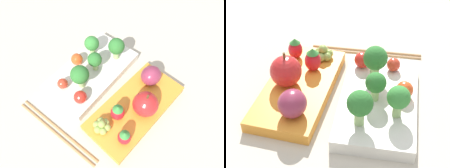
{
  "view_description": "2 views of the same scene",
  "coord_description": "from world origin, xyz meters",
  "views": [
    {
      "loc": [
        -0.16,
        -0.16,
        0.4
      ],
      "look_at": [
        0.0,
        0.0,
        0.03
      ],
      "focal_mm": 32.0,
      "sensor_mm": 36.0,
      "label": 1
    },
    {
      "loc": [
        0.44,
        0.15,
        0.41
      ],
      "look_at": [
        0.0,
        0.0,
        0.03
      ],
      "focal_mm": 60.0,
      "sensor_mm": 36.0,
      "label": 2
    }
  ],
  "objects": [
    {
      "name": "ground_plane",
      "position": [
        0.0,
        0.0,
        0.0
      ],
      "size": [
        4.0,
        4.0,
        0.0
      ],
      "primitive_type": "plane",
      "color": "#BCB29E"
    },
    {
      "name": "bento_box_savoury",
      "position": [
        -0.0,
        0.07,
        0.01
      ],
      "size": [
        0.23,
        0.15,
        0.02
      ],
      "color": "silver",
      "rests_on": "ground_plane"
    },
    {
      "name": "bento_box_fruit",
      "position": [
        0.01,
        -0.06,
        0.01
      ],
      "size": [
        0.22,
        0.12,
        0.02
      ],
      "color": "orange",
      "rests_on": "ground_plane"
    },
    {
      "name": "broccoli_floret_0",
      "position": [
        -0.04,
        0.05,
        0.06
      ],
      "size": [
        0.04,
        0.04,
        0.06
      ],
      "color": "#93B770",
      "rests_on": "bento_box_savoury"
    },
    {
      "name": "broccoli_floret_1",
      "position": [
        0.03,
        0.11,
        0.06
      ],
      "size": [
        0.03,
        0.03,
        0.05
      ],
      "color": "#93B770",
      "rests_on": "bento_box_savoury"
    },
    {
      "name": "broccoli_floret_2",
      "position": [
        0.07,
        0.06,
        0.06
      ],
      "size": [
        0.04,
        0.04,
        0.06
      ],
      "color": "#93B770",
      "rests_on": "bento_box_savoury"
    },
    {
      "name": "broccoli_floret_3",
      "position": [
        0.01,
        0.07,
        0.05
      ],
      "size": [
        0.03,
        0.03,
        0.05
      ],
      "color": "#93B770",
      "rests_on": "bento_box_savoury"
    },
    {
      "name": "cherry_tomato_0",
      "position": [
        -0.07,
        0.02,
        0.04
      ],
      "size": [
        0.03,
        0.03,
        0.03
      ],
      "color": "red",
      "rests_on": "bento_box_savoury"
    },
    {
      "name": "cherry_tomato_1",
      "position": [
        -0.08,
        0.08,
        0.03
      ],
      "size": [
        0.02,
        0.02,
        0.02
      ],
      "color": "red",
      "rests_on": "bento_box_savoury"
    },
    {
      "name": "cherry_tomato_2",
      "position": [
        -0.01,
        0.11,
        0.04
      ],
      "size": [
        0.03,
        0.03,
        0.03
      ],
      "color": "#DB4C1E",
      "rests_on": "bento_box_savoury"
    },
    {
      "name": "apple",
      "position": [
        0.01,
        -0.08,
        0.05
      ],
      "size": [
        0.05,
        0.05,
        0.06
      ],
      "color": "red",
      "rests_on": "bento_box_fruit"
    },
    {
      "name": "strawberry_0",
      "position": [
        -0.06,
        -0.1,
        0.04
      ],
      "size": [
        0.03,
        0.03,
        0.04
      ],
      "color": "red",
      "rests_on": "bento_box_fruit"
    },
    {
      "name": "strawberry_1",
      "position": [
        -0.04,
        -0.05,
        0.04
      ],
      "size": [
        0.03,
        0.03,
        0.04
      ],
      "color": "red",
      "rests_on": "bento_box_fruit"
    },
    {
      "name": "plum",
      "position": [
        0.08,
        -0.04,
        0.04
      ],
      "size": [
        0.05,
        0.04,
        0.04
      ],
      "color": "#892D47",
      "rests_on": "bento_box_fruit"
    },
    {
      "name": "grape_cluster",
      "position": [
        -0.08,
        -0.05,
        0.03
      ],
      "size": [
        0.04,
        0.03,
        0.03
      ],
      "color": "#8EA84C",
      "rests_on": "bento_box_fruit"
    },
    {
      "name": "chopsticks_pair",
      "position": [
        -0.14,
        0.01,
        0.0
      ],
      "size": [
        0.05,
        0.21,
        0.01
      ],
      "color": "#A37547",
      "rests_on": "ground_plane"
    }
  ]
}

